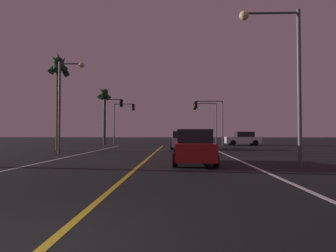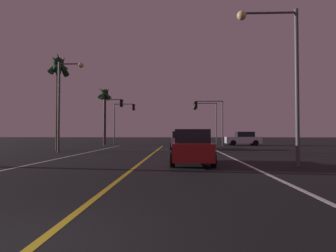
# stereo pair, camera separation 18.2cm
# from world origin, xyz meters

# --- Properties ---
(ground_plane) EXTENTS (200.00, 200.00, 0.00)m
(ground_plane) POSITION_xyz_m (0.00, 0.00, 0.00)
(ground_plane) COLOR black
(lane_edge_right) EXTENTS (0.16, 35.58, 0.01)m
(lane_edge_right) POSITION_xyz_m (5.21, 11.79, 0.00)
(lane_edge_right) COLOR silver
(lane_edge_right) RESTS_ON ground
(lane_edge_left) EXTENTS (0.16, 35.58, 0.01)m
(lane_edge_left) POSITION_xyz_m (-5.21, 11.79, 0.00)
(lane_edge_left) COLOR silver
(lane_edge_left) RESTS_ON ground
(lane_center_divider) EXTENTS (0.16, 35.58, 0.01)m
(lane_center_divider) POSITION_xyz_m (0.00, 11.79, 0.00)
(lane_center_divider) COLOR gold
(lane_center_divider) RESTS_ON ground
(car_ahead_far) EXTENTS (2.02, 4.30, 1.70)m
(car_ahead_far) POSITION_xyz_m (2.16, 22.94, 0.82)
(car_ahead_far) COLOR black
(car_ahead_far) RESTS_ON ground
(car_crossing_side) EXTENTS (4.30, 2.02, 1.70)m
(car_crossing_side) POSITION_xyz_m (9.97, 31.52, 0.82)
(car_crossing_side) COLOR black
(car_crossing_side) RESTS_ON ground
(car_lead_same_lane) EXTENTS (2.02, 4.30, 1.70)m
(car_lead_same_lane) POSITION_xyz_m (2.57, 10.12, 0.82)
(car_lead_same_lane) COLOR black
(car_lead_same_lane) RESTS_ON ground
(traffic_light_near_right) EXTENTS (3.48, 0.36, 5.42)m
(traffic_light_near_right) POSITION_xyz_m (5.55, 30.08, 4.05)
(traffic_light_near_right) COLOR #4C4C51
(traffic_light_near_right) RESTS_ON ground
(traffic_light_near_left) EXTENTS (2.45, 0.36, 5.68)m
(traffic_light_near_left) POSITION_xyz_m (-6.10, 30.08, 4.17)
(traffic_light_near_left) COLOR #4C4C51
(traffic_light_near_left) RESTS_ON ground
(traffic_light_far_right) EXTENTS (3.30, 0.36, 5.75)m
(traffic_light_far_right) POSITION_xyz_m (5.68, 35.58, 4.26)
(traffic_light_far_right) COLOR #4C4C51
(traffic_light_far_right) RESTS_ON ground
(traffic_light_far_left) EXTENTS (3.05, 0.36, 5.69)m
(traffic_light_far_left) POSITION_xyz_m (-5.80, 35.58, 4.21)
(traffic_light_far_left) COLOR #4C4C51
(traffic_light_far_left) RESTS_ON ground
(street_lamp_right_near) EXTENTS (2.79, 0.44, 7.21)m
(street_lamp_right_near) POSITION_xyz_m (6.63, 9.27, 4.68)
(street_lamp_right_near) COLOR #4C4C51
(street_lamp_right_near) RESTS_ON ground
(street_lamp_left_mid) EXTENTS (2.02, 0.44, 7.04)m
(street_lamp_left_mid) POSITION_xyz_m (-6.85, 17.57, 4.54)
(street_lamp_left_mid) COLOR #4C4C51
(street_lamp_left_mid) RESTS_ON ground
(palm_tree_left_mid) EXTENTS (2.08, 2.33, 8.50)m
(palm_tree_left_mid) POSITION_xyz_m (-8.54, 20.13, 6.78)
(palm_tree_left_mid) COLOR #473826
(palm_tree_left_mid) RESTS_ON ground
(palm_tree_left_far) EXTENTS (2.00, 2.17, 7.97)m
(palm_tree_left_far) POSITION_xyz_m (-8.30, 34.53, 6.37)
(palm_tree_left_far) COLOR #473826
(palm_tree_left_far) RESTS_ON ground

